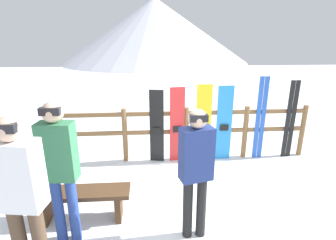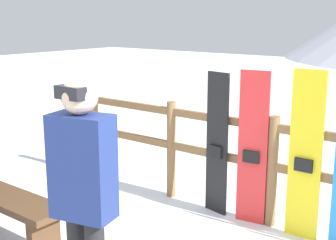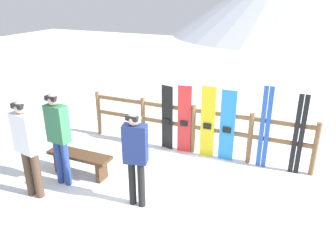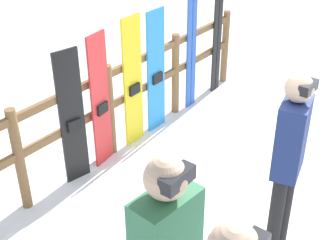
{
  "view_description": "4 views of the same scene",
  "coord_description": "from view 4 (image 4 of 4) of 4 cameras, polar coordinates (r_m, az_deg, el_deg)",
  "views": [
    {
      "loc": [
        -0.74,
        -2.96,
        2.44
      ],
      "look_at": [
        -0.42,
        1.27,
        1.09
      ],
      "focal_mm": 28.0,
      "sensor_mm": 36.0,
      "label": 1
    },
    {
      "loc": [
        1.86,
        -2.01,
        2.03
      ],
      "look_at": [
        -0.62,
        1.15,
        1.13
      ],
      "focal_mm": 50.0,
      "sensor_mm": 36.0,
      "label": 2
    },
    {
      "loc": [
        2.12,
        -4.26,
        3.4
      ],
      "look_at": [
        -0.2,
        1.06,
        1.08
      ],
      "focal_mm": 35.0,
      "sensor_mm": 36.0,
      "label": 3
    },
    {
      "loc": [
        -3.26,
        -1.34,
        3.1
      ],
      "look_at": [
        -0.23,
        0.99,
        0.89
      ],
      "focal_mm": 50.0,
      "sensor_mm": 36.0,
      "label": 4
    }
  ],
  "objects": [
    {
      "name": "ski_pair_blue",
      "position": [
        6.2,
        2.87,
        8.84
      ],
      "size": [
        0.19,
        0.02,
        1.71
      ],
      "color": "blue",
      "rests_on": "ground"
    },
    {
      "name": "ground_plane",
      "position": [
        4.69,
        11.64,
        -12.03
      ],
      "size": [
        40.0,
        40.0,
        0.0
      ],
      "primitive_type": "plane",
      "color": "white"
    },
    {
      "name": "snowboard_red",
      "position": [
        5.06,
        -8.24,
        2.21
      ],
      "size": [
        0.3,
        0.09,
        1.53
      ],
      "color": "red",
      "rests_on": "ground"
    },
    {
      "name": "ski_pair_black",
      "position": [
        6.72,
        6.02,
        10.03
      ],
      "size": [
        0.2,
        0.02,
        1.63
      ],
      "color": "black",
      "rests_on": "ground"
    },
    {
      "name": "person_navy",
      "position": [
        3.87,
        14.58,
        -3.89
      ],
      "size": [
        0.42,
        0.29,
        1.68
      ],
      "color": "black",
      "rests_on": "ground"
    },
    {
      "name": "snowboard_black_stripe",
      "position": [
        4.84,
        -11.61,
        0.16
      ],
      "size": [
        0.28,
        0.09,
        1.48
      ],
      "color": "black",
      "rests_on": "ground"
    },
    {
      "name": "snowboard_yellow",
      "position": [
        5.39,
        -4.3,
        4.53
      ],
      "size": [
        0.3,
        0.06,
        1.57
      ],
      "color": "yellow",
      "rests_on": "ground"
    },
    {
      "name": "snowboard_blue",
      "position": [
        5.68,
        -1.48,
        5.85
      ],
      "size": [
        0.31,
        0.05,
        1.54
      ],
      "color": "#288CE0",
      "rests_on": "ground"
    },
    {
      "name": "fence",
      "position": [
        5.26,
        -7.16,
        2.15
      ],
      "size": [
        5.04,
        0.1,
        1.1
      ],
      "color": "brown",
      "rests_on": "ground"
    }
  ]
}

